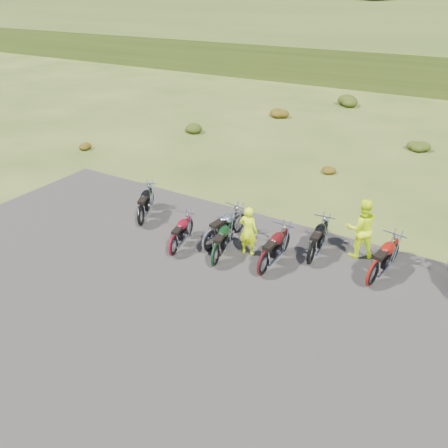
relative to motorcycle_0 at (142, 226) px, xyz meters
The scene contains 17 objects.
ground 4.44m from the motorcycle_0, 15.23° to the right, with size 300.00×300.00×0.00m, color #324316.
gravel_pad 5.33m from the motorcycle_0, 36.46° to the right, with size 20.00×12.00×0.04m, color black.
shrub_0 9.11m from the motorcycle_0, 147.93° to the left, with size 0.77×0.77×0.45m, color #5B360B.
shrub_1 11.22m from the motorcycle_0, 115.41° to the left, with size 1.03×1.03×0.61m, color black.
shrub_2 15.56m from the motorcycle_0, 97.07° to the left, with size 1.30×1.30×0.77m, color #5B360B.
shrub_3 20.76m from the motorcycle_0, 87.28° to the left, with size 1.56×1.56×0.92m, color black.
shrub_4 8.93m from the motorcycle_0, 64.18° to the left, with size 0.77×0.77×0.45m, color #5B360B.
shrub_5 14.96m from the motorcycle_0, 63.02° to the left, with size 1.03×1.03×0.61m, color black.
motorcycle_0 is the anchor object (origin of this frame).
motorcycle_1 2.32m from the motorcycle_0, 24.53° to the right, with size 1.87×0.62×0.98m, color maroon, non-canonical shape.
motorcycle_2 3.60m from the motorcycle_0, 12.67° to the right, with size 1.99×0.66×1.04m, color black, non-canonical shape.
motorcycle_3 2.97m from the motorcycle_0, ahead, with size 2.21×0.74×1.16m, color #9D9DA1, non-canonical shape.
motorcycle_4 4.96m from the motorcycle_0, ahead, with size 2.12×0.71×1.11m, color #460B0D, non-canonical shape.
motorcycle_5 5.95m from the motorcycle_0, ahead, with size 2.07×0.69×1.08m, color black, non-canonical shape.
motorcycle_6 7.76m from the motorcycle_0, ahead, with size 2.17×0.72×1.14m, color maroon, non-canonical shape.
person_middle 4.12m from the motorcycle_0, ahead, with size 0.58×0.38×1.60m, color #D3F10C.
person_right_a 7.29m from the motorcycle_0, 15.24° to the left, with size 0.93×0.72×1.90m, color #D3F10C.
Camera 1 is at (5.00, -8.80, 7.31)m, focal length 35.00 mm.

